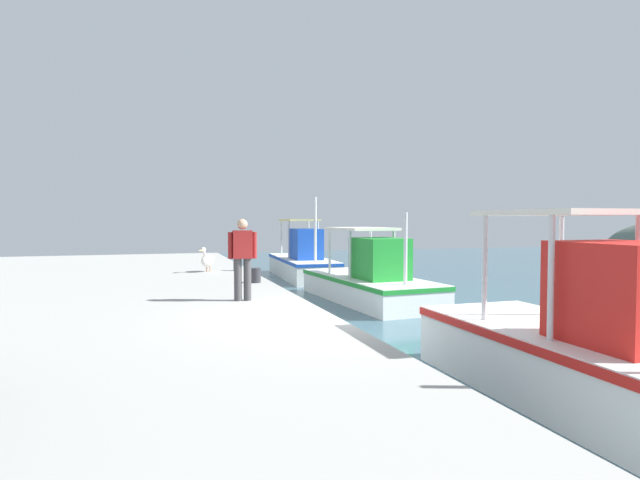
{
  "coord_description": "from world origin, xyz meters",
  "views": [
    {
      "loc": [
        8.66,
        -3.03,
        2.51
      ],
      "look_at": [
        -5.84,
        1.62,
        1.9
      ],
      "focal_mm": 28.91,
      "sensor_mm": 36.0,
      "label": 1
    }
  ],
  "objects_px": {
    "fishing_boat_second": "(370,281)",
    "pelican": "(208,260)",
    "fishing_boat_third": "(586,351)",
    "fishing_boat_nearest": "(303,262)",
    "fisherman_standing": "(243,256)",
    "mooring_bollard_nearest": "(237,265)",
    "mooring_bollard_second": "(256,275)"
  },
  "relations": [
    {
      "from": "pelican",
      "to": "mooring_bollard_nearest",
      "type": "height_order",
      "value": "pelican"
    },
    {
      "from": "fishing_boat_second",
      "to": "mooring_bollard_nearest",
      "type": "relative_size",
      "value": 16.64
    },
    {
      "from": "pelican",
      "to": "fishing_boat_second",
      "type": "bearing_deg",
      "value": 59.92
    },
    {
      "from": "fishing_boat_second",
      "to": "fisherman_standing",
      "type": "bearing_deg",
      "value": -51.07
    },
    {
      "from": "fishing_boat_third",
      "to": "fishing_boat_second",
      "type": "bearing_deg",
      "value": 175.47
    },
    {
      "from": "fishing_boat_nearest",
      "to": "fishing_boat_second",
      "type": "xyz_separation_m",
      "value": [
        6.74,
        0.23,
        -0.06
      ]
    },
    {
      "from": "pelican",
      "to": "mooring_bollard_nearest",
      "type": "bearing_deg",
      "value": 95.95
    },
    {
      "from": "pelican",
      "to": "fisherman_standing",
      "type": "xyz_separation_m",
      "value": [
        6.28,
        0.12,
        0.55
      ]
    },
    {
      "from": "fishing_boat_nearest",
      "to": "mooring_bollard_second",
      "type": "height_order",
      "value": "fishing_boat_nearest"
    },
    {
      "from": "fishing_boat_nearest",
      "to": "fishing_boat_third",
      "type": "distance_m",
      "value": 15.68
    },
    {
      "from": "fishing_boat_third",
      "to": "mooring_bollard_second",
      "type": "xyz_separation_m",
      "value": [
        -8.28,
        -2.93,
        0.26
      ]
    },
    {
      "from": "pelican",
      "to": "mooring_bollard_second",
      "type": "distance_m",
      "value": 3.46
    },
    {
      "from": "fishing_boat_nearest",
      "to": "mooring_bollard_nearest",
      "type": "distance_m",
      "value": 5.25
    },
    {
      "from": "fishing_boat_second",
      "to": "pelican",
      "type": "xyz_separation_m",
      "value": [
        -2.66,
        -4.6,
        0.56
      ]
    },
    {
      "from": "fishing_boat_nearest",
      "to": "fishing_boat_second",
      "type": "distance_m",
      "value": 6.74
    },
    {
      "from": "pelican",
      "to": "fisherman_standing",
      "type": "bearing_deg",
      "value": 1.13
    },
    {
      "from": "fisherman_standing",
      "to": "fishing_boat_third",
      "type": "bearing_deg",
      "value": 35.29
    },
    {
      "from": "fishing_boat_second",
      "to": "mooring_bollard_nearest",
      "type": "bearing_deg",
      "value": -127.21
    },
    {
      "from": "fishing_boat_third",
      "to": "fishing_boat_nearest",
      "type": "bearing_deg",
      "value": 178.25
    },
    {
      "from": "mooring_bollard_nearest",
      "to": "mooring_bollard_second",
      "type": "height_order",
      "value": "mooring_bollard_second"
    },
    {
      "from": "pelican",
      "to": "mooring_bollard_nearest",
      "type": "xyz_separation_m",
      "value": [
        -0.1,
        0.96,
        -0.22
      ]
    },
    {
      "from": "fishing_boat_second",
      "to": "pelican",
      "type": "bearing_deg",
      "value": -120.08
    },
    {
      "from": "fishing_boat_third",
      "to": "pelican",
      "type": "distance_m",
      "value": 12.25
    },
    {
      "from": "fishing_boat_nearest",
      "to": "pelican",
      "type": "xyz_separation_m",
      "value": [
        4.07,
        -4.37,
        0.5
      ]
    },
    {
      "from": "fishing_boat_nearest",
      "to": "fishing_boat_third",
      "type": "relative_size",
      "value": 1.2
    },
    {
      "from": "fishing_boat_nearest",
      "to": "fisherman_standing",
      "type": "distance_m",
      "value": 11.24
    },
    {
      "from": "fishing_boat_second",
      "to": "fishing_boat_third",
      "type": "bearing_deg",
      "value": -4.53
    },
    {
      "from": "fishing_boat_nearest",
      "to": "fishing_boat_second",
      "type": "relative_size",
      "value": 1.06
    },
    {
      "from": "pelican",
      "to": "fisherman_standing",
      "type": "relative_size",
      "value": 0.53
    },
    {
      "from": "fishing_boat_second",
      "to": "mooring_bollard_second",
      "type": "bearing_deg",
      "value": -79.75
    },
    {
      "from": "fisherman_standing",
      "to": "mooring_bollard_nearest",
      "type": "bearing_deg",
      "value": 172.54
    },
    {
      "from": "fishing_boat_third",
      "to": "fisherman_standing",
      "type": "height_order",
      "value": "fishing_boat_third"
    }
  ]
}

